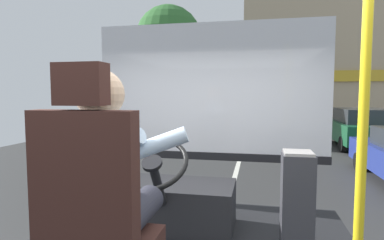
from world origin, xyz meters
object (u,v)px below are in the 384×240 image
at_px(driver_seat, 97,227).
at_px(handrail_pole, 363,136).
at_px(bus_driver, 108,178).
at_px(steering_console, 171,203).
at_px(fare_box, 297,201).
at_px(parked_car_green, 361,127).

distance_m(driver_seat, handrail_pole, 1.29).
relative_size(bus_driver, steering_console, 0.77).
bearing_deg(handrail_pole, fare_box, 99.41).
relative_size(fare_box, parked_car_green, 0.19).
height_order(driver_seat, handrail_pole, handrail_pole).
bearing_deg(fare_box, bus_driver, -135.64).
height_order(bus_driver, steering_console, bus_driver).
bearing_deg(bus_driver, handrail_pole, 3.82).
height_order(driver_seat, bus_driver, driver_seat).
bearing_deg(steering_console, handrail_pole, -42.88).
distance_m(bus_driver, parked_car_green, 12.31).
bearing_deg(bus_driver, fare_box, 44.36).
distance_m(bus_driver, fare_box, 1.50).
height_order(fare_box, parked_car_green, fare_box).
relative_size(steering_console, handrail_pole, 0.55).
distance_m(bus_driver, handrail_pole, 1.22).
xyz_separation_m(bus_driver, fare_box, (1.04, 1.02, -0.39)).
bearing_deg(handrail_pole, bus_driver, -176.18).
bearing_deg(bus_driver, steering_console, 90.00).
bearing_deg(steering_console, driver_seat, -90.00).
bearing_deg(fare_box, handrail_pole, -80.59).
height_order(handrail_pole, parked_car_green, handrail_pole).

